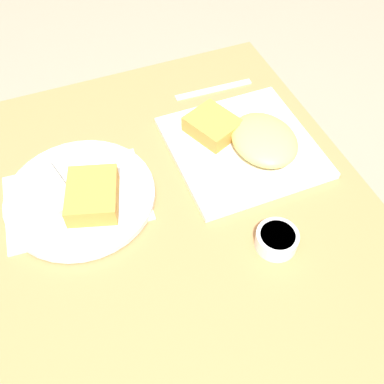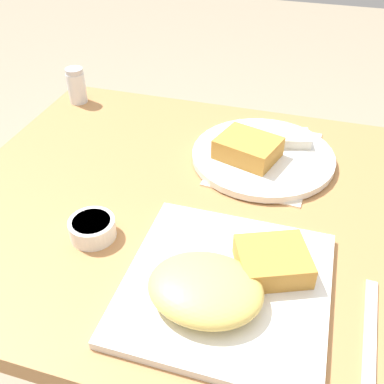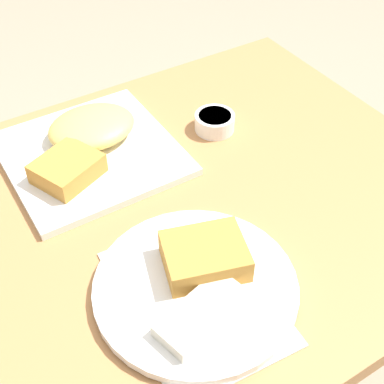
{
  "view_description": "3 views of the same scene",
  "coord_description": "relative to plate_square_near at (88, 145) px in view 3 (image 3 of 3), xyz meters",
  "views": [
    {
      "loc": [
        -0.47,
        0.16,
        1.4
      ],
      "look_at": [
        0.01,
        -0.03,
        0.75
      ],
      "focal_mm": 42.0,
      "sensor_mm": 36.0,
      "label": 1
    },
    {
      "loc": [
        0.17,
        -0.6,
        1.23
      ],
      "look_at": [
        -0.01,
        -0.01,
        0.74
      ],
      "focal_mm": 42.0,
      "sensor_mm": 36.0,
      "label": 2
    },
    {
      "loc": [
        0.33,
        0.54,
        1.33
      ],
      "look_at": [
        0.02,
        0.03,
        0.76
      ],
      "focal_mm": 50.0,
      "sensor_mm": 36.0,
      "label": 3
    }
  ],
  "objects": [
    {
      "name": "dining_table",
      "position": [
        -0.1,
        0.19,
        -0.12
      ],
      "size": [
        0.89,
        0.74,
        0.71
      ],
      "color": "#B27A47",
      "rests_on": "ground_plane"
    },
    {
      "name": "menu_card",
      "position": [
        0.0,
        0.36,
        -0.02
      ],
      "size": [
        0.21,
        0.28,
        0.0
      ],
      "rotation": [
        0.0,
        0.0,
        -0.08
      ],
      "color": "beige",
      "rests_on": "dining_table"
    },
    {
      "name": "plate_square_near",
      "position": [
        0.0,
        0.0,
        0.0
      ],
      "size": [
        0.29,
        0.29,
        0.06
      ],
      "color": "white",
      "rests_on": "dining_table"
    },
    {
      "name": "plate_oval_far",
      "position": [
        -0.01,
        0.35,
        -0.0
      ],
      "size": [
        0.28,
        0.28,
        0.05
      ],
      "color": "white",
      "rests_on": "menu_card"
    },
    {
      "name": "sauce_ramekin",
      "position": [
        -0.23,
        0.05,
        -0.0
      ],
      "size": [
        0.07,
        0.07,
        0.03
      ],
      "color": "white",
      "rests_on": "dining_table"
    }
  ]
}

